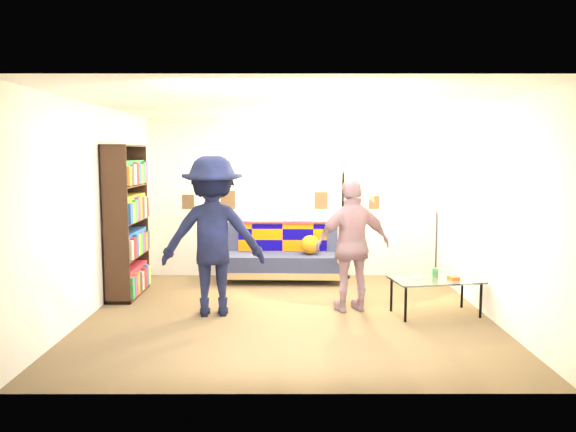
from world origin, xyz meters
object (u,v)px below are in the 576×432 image
object	(u,v)px
futon_sofa	(283,256)
person_left	(213,236)
floor_lamp	(343,198)
person_right	(353,246)
bookshelf	(126,226)
coffee_table	(436,281)

from	to	relation	value
futon_sofa	person_left	world-z (taller)	person_left
floor_lamp	person_right	bearing A→B (deg)	-91.99
floor_lamp	person_left	size ratio (longest dim) A/B	0.93
futon_sofa	floor_lamp	size ratio (longest dim) A/B	1.04
bookshelf	coffee_table	distance (m)	3.91
person_left	futon_sofa	bearing A→B (deg)	-119.52
bookshelf	person_right	world-z (taller)	bookshelf
bookshelf	person_right	xyz separation A→B (m)	(2.83, -0.73, -0.13)
person_right	floor_lamp	bearing A→B (deg)	-106.10
person_right	coffee_table	bearing A→B (deg)	155.72
futon_sofa	floor_lamp	xyz separation A→B (m)	(0.88, 0.16, 0.84)
bookshelf	person_right	distance (m)	2.93
floor_lamp	coffee_table	bearing A→B (deg)	-65.98
person_left	coffee_table	bearing A→B (deg)	173.70
bookshelf	floor_lamp	distance (m)	3.09
coffee_table	person_right	world-z (taller)	person_right
coffee_table	person_left	world-z (taller)	person_left
bookshelf	floor_lamp	size ratio (longest dim) A/B	1.16
futon_sofa	person_right	bearing A→B (deg)	-63.29
futon_sofa	bookshelf	bearing A→B (deg)	-155.92
bookshelf	person_left	xyz separation A→B (m)	(1.23, -0.86, -0.00)
bookshelf	person_left	size ratio (longest dim) A/B	1.08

